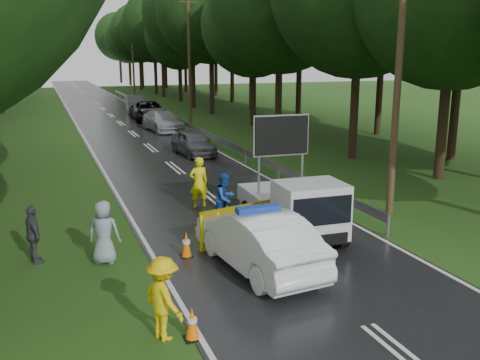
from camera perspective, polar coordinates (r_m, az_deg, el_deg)
name	(u,v)px	position (r m, az deg, el deg)	size (l,w,h in m)	color
ground	(277,252)	(15.22, 3.95, -7.64)	(160.00, 160.00, 0.00)	#224614
road	(121,123)	(43.66, -12.61, 5.92)	(7.00, 140.00, 0.02)	black
guardrail	(167,115)	(43.93, -7.77, 6.87)	(0.12, 60.06, 0.70)	gray
utility_pole_near	(399,65)	(18.61, 16.60, 11.66)	(1.40, 0.24, 10.00)	#4A3422
utility_pole_mid	(189,58)	(42.40, -5.43, 12.82)	(1.40, 0.24, 10.00)	#4A3422
utility_pole_far	(133,56)	(67.83, -11.36, 12.82)	(1.40, 0.24, 10.00)	#4A3422
police_sedan	(258,240)	(13.81, 1.93, -6.45)	(2.11, 4.78, 1.68)	white
work_truck	(295,206)	(16.14, 5.86, -2.83)	(2.17, 4.54, 3.55)	gray
barrier	(241,214)	(15.60, 0.16, -3.66)	(2.75, 0.70, 1.16)	#D7E40C
officer	(199,183)	(19.17, -4.42, -0.28)	(0.68, 0.45, 1.87)	#FFFB0D
civilian	(225,198)	(17.43, -1.58, -1.95)	(0.82, 0.64, 1.68)	#194BA3
bystander_left	(163,299)	(10.66, -8.18, -12.40)	(1.09, 0.62, 1.68)	yellow
bystander_mid	(33,235)	(15.15, -21.18, -5.46)	(0.93, 0.39, 1.59)	#3C3F44
bystander_right	(104,232)	(14.59, -14.31, -5.41)	(0.84, 0.54, 1.71)	gray
queue_car_first	(193,143)	(29.33, -4.99, 3.97)	(1.59, 3.94, 1.34)	#404248
queue_car_second	(163,121)	(38.83, -8.27, 6.26)	(2.01, 4.95, 1.44)	#94969B
queue_car_third	(149,111)	(45.20, -9.68, 7.29)	(2.60, 5.63, 1.57)	black
queue_car_fourth	(136,104)	(51.08, -10.99, 7.95)	(1.72, 4.94, 1.63)	#47494F
cone_near_left	(192,324)	(10.79, -5.12, -15.02)	(0.32, 0.32, 0.68)	black
cone_center	(243,220)	(16.75, 0.36, -4.30)	(0.35, 0.35, 0.75)	black
cone_far	(240,215)	(17.21, -0.05, -3.73)	(0.38, 0.38, 0.80)	black
cone_left_mid	(186,245)	(14.75, -5.75, -6.89)	(0.35, 0.35, 0.73)	black
cone_right	(286,195)	(19.98, 4.91, -1.56)	(0.31, 0.31, 0.65)	black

